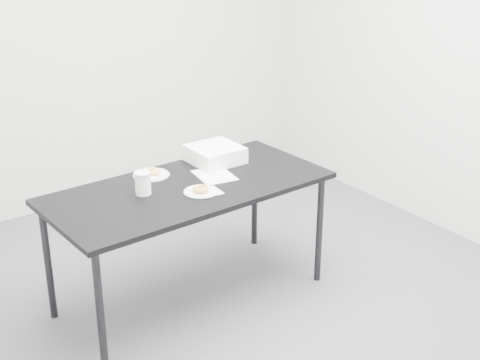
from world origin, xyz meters
TOP-DOWN VIEW (x-y plane):
  - floor at (0.00, 0.00)m, footprint 4.00×4.00m
  - wall_back at (0.00, 2.00)m, footprint 4.00×0.02m
  - wall_right at (2.00, 0.00)m, footprint 0.02×4.00m
  - table at (-0.12, 0.18)m, footprint 1.73×0.88m
  - scorecard at (0.10, 0.23)m, footprint 0.25×0.30m
  - logo_patch at (0.17, 0.33)m, footprint 0.05×0.05m
  - pen at (0.15, 0.32)m, footprint 0.11×0.08m
  - napkin at (-0.07, 0.03)m, footprint 0.15×0.15m
  - plate_near at (-0.11, 0.05)m, footprint 0.20×0.20m
  - donut_near at (-0.11, 0.05)m, footprint 0.11×0.11m
  - plate_far at (-0.22, 0.45)m, footprint 0.22×0.22m
  - donut_far at (-0.22, 0.45)m, footprint 0.11×0.11m
  - coffee_cup at (-0.40, 0.22)m, footprint 0.09×0.09m
  - cup_lid at (-0.26, 0.40)m, footprint 0.09×0.09m
  - bakery_box at (0.23, 0.44)m, footprint 0.32×0.32m

SIDE VIEW (x-z plane):
  - floor at x=0.00m, z-range 0.00..0.00m
  - table at x=-0.12m, z-range 0.33..1.10m
  - scorecard at x=0.10m, z-range 0.77..0.77m
  - napkin at x=-0.07m, z-range 0.77..0.78m
  - plate_far at x=-0.22m, z-range 0.77..0.78m
  - logo_patch at x=0.17m, z-range 0.77..0.78m
  - plate_near at x=-0.11m, z-range 0.78..0.78m
  - cup_lid at x=-0.26m, z-range 0.77..0.79m
  - pen at x=0.15m, z-range 0.77..0.78m
  - donut_far at x=-0.22m, z-range 0.78..0.81m
  - donut_near at x=-0.11m, z-range 0.78..0.81m
  - bakery_box at x=0.23m, z-range 0.77..0.88m
  - coffee_cup at x=-0.40m, z-range 0.77..0.91m
  - wall_back at x=0.00m, z-range 0.00..2.70m
  - wall_right at x=2.00m, z-range 0.00..2.70m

